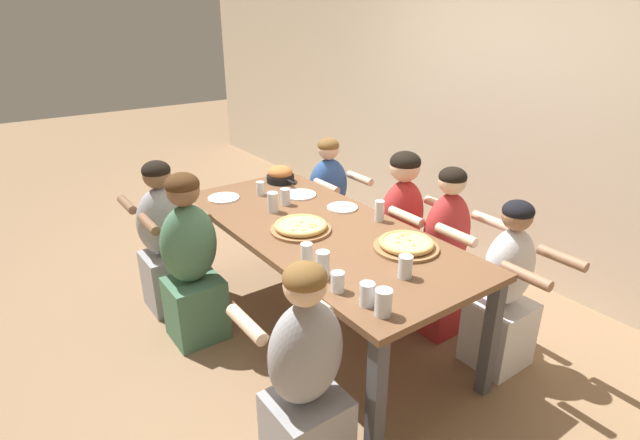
# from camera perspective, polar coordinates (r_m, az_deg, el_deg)

# --- Properties ---
(ground_plane) EXTENTS (18.00, 18.00, 0.00)m
(ground_plane) POSITION_cam_1_polar(r_m,az_deg,el_deg) (3.51, 0.00, -12.46)
(ground_plane) COLOR #896B4C
(ground_plane) RESTS_ON ground
(restaurant_back_panel) EXTENTS (10.00, 0.06, 3.20)m
(restaurant_back_panel) POSITION_cam_1_polar(r_m,az_deg,el_deg) (4.21, 21.28, 15.54)
(restaurant_back_panel) COLOR beige
(restaurant_back_panel) RESTS_ON ground
(dining_table) EXTENTS (2.17, 0.96, 0.77)m
(dining_table) POSITION_cam_1_polar(r_m,az_deg,el_deg) (3.16, 0.00, -2.12)
(dining_table) COLOR brown
(dining_table) RESTS_ON ground
(pizza_board_main) EXTENTS (0.37, 0.37, 0.05)m
(pizza_board_main) POSITION_cam_1_polar(r_m,az_deg,el_deg) (2.88, 9.82, -2.78)
(pizza_board_main) COLOR #996B42
(pizza_board_main) RESTS_ON dining_table
(pizza_board_second) EXTENTS (0.38, 0.38, 0.05)m
(pizza_board_second) POSITION_cam_1_polar(r_m,az_deg,el_deg) (3.07, -2.21, -0.79)
(pizza_board_second) COLOR #996B42
(pizza_board_second) RESTS_ON dining_table
(skillet_bowl) EXTENTS (0.32, 0.22, 0.13)m
(skillet_bowl) POSITION_cam_1_polar(r_m,az_deg,el_deg) (3.96, -4.55, 5.16)
(skillet_bowl) COLOR black
(skillet_bowl) RESTS_ON dining_table
(empty_plate_a) EXTENTS (0.23, 0.23, 0.02)m
(empty_plate_a) POSITION_cam_1_polar(r_m,az_deg,el_deg) (3.67, -10.95, 2.50)
(empty_plate_a) COLOR white
(empty_plate_a) RESTS_ON dining_table
(empty_plate_b) EXTENTS (0.21, 0.21, 0.02)m
(empty_plate_b) POSITION_cam_1_polar(r_m,az_deg,el_deg) (3.43, 2.58, 1.44)
(empty_plate_b) COLOR white
(empty_plate_b) RESTS_ON dining_table
(empty_plate_c) EXTENTS (0.24, 0.24, 0.02)m
(empty_plate_c) POSITION_cam_1_polar(r_m,az_deg,el_deg) (3.67, -2.31, 2.91)
(empty_plate_c) COLOR white
(empty_plate_c) RESTS_ON dining_table
(drinking_glass_a) EXTENTS (0.07, 0.07, 0.11)m
(drinking_glass_a) POSITION_cam_1_polar(r_m,az_deg,el_deg) (2.33, 5.40, -8.57)
(drinking_glass_a) COLOR silver
(drinking_glass_a) RESTS_ON dining_table
(drinking_glass_b) EXTENTS (0.07, 0.07, 0.12)m
(drinking_glass_b) POSITION_cam_1_polar(r_m,az_deg,el_deg) (3.48, -3.98, 2.55)
(drinking_glass_b) COLOR silver
(drinking_glass_b) RESTS_ON dining_table
(drinking_glass_c) EXTENTS (0.07, 0.07, 0.12)m
(drinking_glass_c) POSITION_cam_1_polar(r_m,az_deg,el_deg) (2.57, 9.73, -5.29)
(drinking_glass_c) COLOR silver
(drinking_glass_c) RESTS_ON dining_table
(drinking_glass_d) EXTENTS (0.06, 0.06, 0.10)m
(drinking_glass_d) POSITION_cam_1_polar(r_m,az_deg,el_deg) (3.69, -6.82, 3.61)
(drinking_glass_d) COLOR silver
(drinking_glass_d) RESTS_ON dining_table
(drinking_glass_e) EXTENTS (0.06, 0.06, 0.13)m
(drinking_glass_e) POSITION_cam_1_polar(r_m,az_deg,el_deg) (2.64, -1.54, -4.04)
(drinking_glass_e) COLOR silver
(drinking_glass_e) RESTS_ON dining_table
(drinking_glass_f) EXTENTS (0.07, 0.07, 0.10)m
(drinking_glass_f) POSITION_cam_1_polar(r_m,az_deg,el_deg) (2.43, 2.03, -7.19)
(drinking_glass_f) COLOR silver
(drinking_glass_f) RESTS_ON dining_table
(drinking_glass_g) EXTENTS (0.06, 0.06, 0.14)m
(drinking_glass_g) POSITION_cam_1_polar(r_m,az_deg,el_deg) (3.22, 6.80, 0.89)
(drinking_glass_g) COLOR silver
(drinking_glass_g) RESTS_ON dining_table
(drinking_glass_h) EXTENTS (0.07, 0.07, 0.15)m
(drinking_glass_h) POSITION_cam_1_polar(r_m,az_deg,el_deg) (2.53, 0.31, -5.28)
(drinking_glass_h) COLOR silver
(drinking_glass_h) RESTS_ON dining_table
(drinking_glass_i) EXTENTS (0.07, 0.07, 0.14)m
(drinking_glass_i) POSITION_cam_1_polar(r_m,az_deg,el_deg) (3.36, -5.42, 1.89)
(drinking_glass_i) COLOR silver
(drinking_glass_i) RESTS_ON dining_table
(drinking_glass_j) EXTENTS (0.08, 0.08, 0.13)m
(drinking_glass_j) POSITION_cam_1_polar(r_m,az_deg,el_deg) (2.26, 7.26, -9.34)
(drinking_glass_j) COLOR silver
(drinking_glass_j) RESTS_ON dining_table
(diner_near_midleft) EXTENTS (0.51, 0.40, 1.15)m
(diner_near_midleft) POSITION_cam_1_polar(r_m,az_deg,el_deg) (3.29, -14.52, -5.02)
(diner_near_midleft) COLOR #477556
(diner_near_midleft) RESTS_ON ground
(diner_far_left) EXTENTS (0.51, 0.40, 1.07)m
(diner_far_left) POSITION_cam_1_polar(r_m,az_deg,el_deg) (4.26, 0.95, 1.57)
(diner_far_left) COLOR #2D5193
(diner_far_left) RESTS_ON ground
(diner_far_midright) EXTENTS (0.51, 0.40, 1.15)m
(diner_far_midright) POSITION_cam_1_polar(r_m,az_deg,el_deg) (3.39, 14.02, -4.39)
(diner_far_midright) COLOR #B22D2D
(diner_far_midright) RESTS_ON ground
(diner_far_right) EXTENTS (0.51, 0.40, 1.07)m
(diner_far_right) POSITION_cam_1_polar(r_m,az_deg,el_deg) (3.17, 20.39, -8.01)
(diner_far_right) COLOR silver
(diner_far_right) RESTS_ON ground
(diner_near_right) EXTENTS (0.51, 0.40, 1.11)m
(diner_near_right) POSITION_cam_1_polar(r_m,az_deg,el_deg) (2.33, -1.64, -18.25)
(diner_near_right) COLOR #99999E
(diner_near_right) RESTS_ON ground
(diner_near_left) EXTENTS (0.51, 0.40, 1.11)m
(diner_near_left) POSITION_cam_1_polar(r_m,az_deg,el_deg) (3.71, -17.25, -2.51)
(diner_near_left) COLOR #99999E
(diner_near_left) RESTS_ON ground
(diner_far_center) EXTENTS (0.51, 0.40, 1.16)m
(diner_far_center) POSITION_cam_1_polar(r_m,az_deg,el_deg) (3.63, 9.21, -1.72)
(diner_far_center) COLOR #B22D2D
(diner_far_center) RESTS_ON ground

